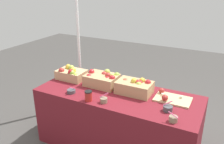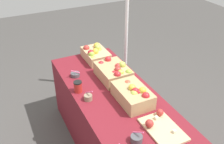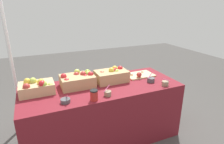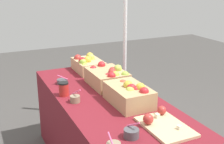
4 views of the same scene
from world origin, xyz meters
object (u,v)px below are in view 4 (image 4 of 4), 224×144
apple_crate_middle (108,77)px  sample_bowl_far (75,99)px  sample_bowl_extra (131,133)px  tent_pole (125,35)px  cutting_board_front (162,124)px  sample_bowl_near (62,81)px  apple_crate_left (88,64)px  apple_crate_right (129,94)px  coffee_cup (64,89)px

apple_crate_middle → sample_bowl_far: size_ratio=3.47×
sample_bowl_extra → tent_pole: tent_pole is taller
cutting_board_front → sample_bowl_far: 0.73m
sample_bowl_extra → tent_pole: 1.80m
sample_bowl_near → sample_bowl_extra: (1.10, 0.11, 0.01)m
apple_crate_middle → sample_bowl_far: 0.45m
apple_crate_left → apple_crate_right: bearing=-0.2°
apple_crate_left → tent_pole: 0.65m
apple_crate_left → coffee_cup: (0.53, -0.41, -0.02)m
sample_bowl_extra → apple_crate_left: bearing=170.4°
apple_crate_right → tent_pole: 1.30m
cutting_board_front → sample_bowl_far: bearing=-147.8°
sample_bowl_far → tent_pole: 1.35m
cutting_board_front → sample_bowl_far: size_ratio=3.39×
tent_pole → apple_crate_left: bearing=-65.2°
sample_bowl_near → tent_pole: bearing=119.3°
sample_bowl_near → sample_bowl_far: size_ratio=0.86×
apple_crate_right → sample_bowl_far: 0.42m
apple_crate_right → sample_bowl_far: size_ratio=3.55×
apple_crate_middle → apple_crate_right: (0.44, -0.02, -0.00)m
apple_crate_middle → sample_bowl_extra: apple_crate_middle is taller
apple_crate_middle → sample_bowl_extra: bearing=-15.2°
apple_crate_right → sample_bowl_extra: 0.50m
tent_pole → sample_bowl_far: bearing=-44.2°
sample_bowl_near → sample_bowl_far: sample_bowl_far is taller
apple_crate_left → cutting_board_front: (1.31, 0.02, -0.05)m
apple_crate_right → coffee_cup: 0.55m
apple_crate_left → sample_bowl_near: (0.25, -0.34, -0.05)m
sample_bowl_far → sample_bowl_extra: size_ratio=1.06×
apple_crate_left → apple_crate_right: (0.90, -0.00, 0.01)m
sample_bowl_extra → coffee_cup: coffee_cup is taller
apple_crate_middle → cutting_board_front: apple_crate_middle is taller
apple_crate_middle → sample_bowl_extra: (0.88, -0.24, -0.05)m
apple_crate_right → tent_pole: tent_pole is taller
apple_crate_left → sample_bowl_near: apple_crate_left is taller
apple_crate_left → sample_bowl_extra: size_ratio=3.46×
tent_pole → coffee_cup: bearing=-50.9°
sample_bowl_far → apple_crate_middle: bearing=121.2°
apple_crate_middle → apple_crate_right: apple_crate_right is taller
sample_bowl_far → sample_bowl_near: bearing=176.5°
apple_crate_middle → tent_pole: tent_pole is taller
sample_bowl_far → cutting_board_front: bearing=32.2°
sample_bowl_near → apple_crate_left: bearing=125.9°
sample_bowl_near → sample_bowl_far: bearing=-3.5°
coffee_cup → tent_pole: bearing=129.1°
coffee_cup → apple_crate_left: bearing=142.3°
tent_pole → sample_bowl_extra: bearing=-26.1°
apple_crate_left → tent_pole: tent_pole is taller
sample_bowl_near → sample_bowl_extra: size_ratio=0.91×
apple_crate_left → apple_crate_middle: size_ratio=0.94×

